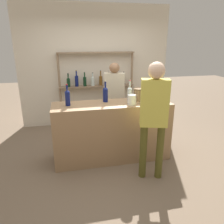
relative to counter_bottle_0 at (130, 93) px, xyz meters
name	(u,v)px	position (x,y,z in m)	size (l,w,h in m)	color
ground_plane	(112,157)	(-0.32, -0.08, -1.15)	(16.00, 16.00, 0.00)	#7A6651
bar_counter	(112,131)	(-0.32, -0.08, -0.64)	(1.97, 0.58, 1.01)	#997551
back_wall	(95,66)	(-0.32, 1.81, 0.25)	(3.57, 0.12, 2.80)	beige
back_shelf	(96,79)	(-0.34, 1.63, -0.01)	(1.78, 0.18, 1.75)	#897056
counter_bottle_0	(130,93)	(0.00, 0.00, 0.00)	(0.08, 0.08, 0.36)	silver
counter_bottle_1	(68,97)	(-1.04, -0.05, 0.00)	(0.08, 0.08, 0.35)	#0F1956
counter_bottle_2	(146,95)	(0.22, -0.22, 0.01)	(0.08, 0.08, 0.37)	black
counter_bottle_3	(105,94)	(-0.41, 0.04, 0.00)	(0.09, 0.09, 0.35)	#0F1956
ice_bucket	(139,94)	(0.17, 0.01, -0.03)	(0.19, 0.19, 0.21)	#846647
cork_jar	(132,100)	(-0.03, -0.21, -0.06)	(0.14, 0.14, 0.16)	silver
customer_right	(154,112)	(0.13, -0.76, -0.09)	(0.41, 0.27, 1.74)	brown
server_behind_counter	(114,94)	(-0.07, 0.86, -0.22)	(0.46, 0.30, 1.58)	#575347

